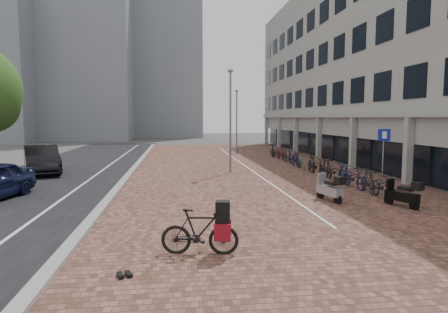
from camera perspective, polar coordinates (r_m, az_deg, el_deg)
ground at (r=14.28m, az=2.97°, el=-7.57°), size 140.00×140.00×0.00m
plaza_brick at (r=26.27m, az=2.73°, el=-1.47°), size 14.50×42.00×0.04m
street_asphalt at (r=26.72m, az=-21.22°, el=-1.74°), size 8.00×50.00×0.03m
curb at (r=26.03m, az=-12.87°, el=-1.54°), size 0.35×42.00×0.14m
lane_line at (r=26.30m, az=-16.99°, el=-1.68°), size 0.12×44.00×0.00m
parking_line at (r=26.30m, az=3.16°, el=-1.40°), size 0.10×30.00×0.00m
office_building at (r=33.84m, az=20.78°, el=14.10°), size 8.40×40.00×15.00m
bg_towers at (r=64.64m, az=-18.18°, el=14.91°), size 33.00×23.00×32.00m
car_dark at (r=25.28m, az=-25.10°, el=-0.39°), size 3.51×5.37×1.67m
hero_bike at (r=9.47m, az=-3.57°, el=-10.81°), size 1.92×0.82×1.31m
shoes at (r=8.58m, az=-14.36°, el=-16.57°), size 0.46×0.42×0.09m
scooter_front at (r=15.83m, az=15.13°, el=-4.46°), size 0.85×1.64×1.08m
scooter_mid at (r=15.66m, az=24.56°, el=-4.99°), size 0.98×1.56×1.03m
parking_sign at (r=20.30m, az=22.28°, el=1.29°), size 0.56×0.20×2.74m
lamp_near at (r=22.93m, az=0.93°, el=4.97°), size 0.12×0.12×5.98m
lamp_far at (r=35.30m, az=1.85°, el=4.96°), size 0.12×0.12×5.67m
bike_row at (r=25.39m, az=11.75°, el=-0.67°), size 1.32×20.42×1.05m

